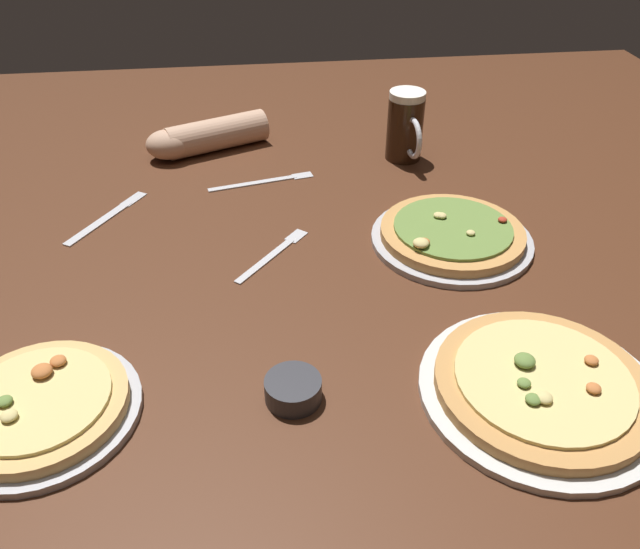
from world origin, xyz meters
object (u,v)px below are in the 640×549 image
at_px(pizza_plate_side, 541,387).
at_px(fork_left, 264,181).
at_px(pizza_plate_far, 452,235).
at_px(ramekin_sauce, 293,389).
at_px(knife_right, 107,216).
at_px(diner_arm, 203,137).
at_px(pizza_plate_near, 40,407).
at_px(beer_mug_dark, 406,127).
at_px(fork_spare, 274,253).

height_order(pizza_plate_side, fork_left, pizza_plate_side).
height_order(pizza_plate_far, fork_left, pizza_plate_far).
xyz_separation_m(pizza_plate_side, ramekin_sauce, (-0.34, 0.04, 0.00)).
height_order(knife_right, diner_arm, diner_arm).
relative_size(pizza_plate_side, fork_left, 1.43).
xyz_separation_m(pizza_plate_near, beer_mug_dark, (0.66, 0.71, 0.06)).
bearing_deg(diner_arm, pizza_plate_side, -60.66).
bearing_deg(pizza_plate_side, knife_right, 139.63).
bearing_deg(pizza_plate_far, ramekin_sauce, -132.84).
distance_m(pizza_plate_side, diner_arm, 0.97).
height_order(pizza_plate_near, pizza_plate_side, same).
xyz_separation_m(ramekin_sauce, diner_arm, (-0.14, 0.81, 0.02)).
bearing_deg(beer_mug_dark, pizza_plate_side, -88.80).
distance_m(beer_mug_dark, diner_arm, 0.47).
distance_m(pizza_plate_side, fork_spare, 0.52).
xyz_separation_m(beer_mug_dark, fork_spare, (-0.33, -0.36, -0.08)).
xyz_separation_m(pizza_plate_side, diner_arm, (-0.48, 0.85, 0.02)).
bearing_deg(pizza_plate_far, fork_spare, 179.96).
distance_m(pizza_plate_near, ramekin_sauce, 0.34).
relative_size(pizza_plate_far, pizza_plate_side, 0.90).
relative_size(pizza_plate_near, fork_left, 1.13).
bearing_deg(fork_left, ramekin_sauce, -89.36).
relative_size(fork_spare, diner_arm, 0.58).
xyz_separation_m(beer_mug_dark, ramekin_sauce, (-0.32, -0.72, -0.06)).
height_order(pizza_plate_near, fork_left, pizza_plate_near).
bearing_deg(fork_left, diner_arm, 127.32).
bearing_deg(fork_spare, pizza_plate_far, -0.04).
xyz_separation_m(pizza_plate_side, fork_spare, (-0.34, 0.39, -0.01)).
height_order(beer_mug_dark, diner_arm, beer_mug_dark).
xyz_separation_m(fork_left, diner_arm, (-0.13, 0.17, 0.03)).
bearing_deg(fork_left, pizza_plate_side, -62.94).
relative_size(pizza_plate_near, fork_spare, 1.58).
distance_m(pizza_plate_near, pizza_plate_side, 0.68).
relative_size(pizza_plate_near, knife_right, 1.30).
xyz_separation_m(knife_right, fork_spare, (0.32, -0.17, 0.00)).
bearing_deg(fork_spare, diner_arm, 106.43).
relative_size(fork_left, knife_right, 1.15).
relative_size(pizza_plate_far, fork_left, 1.29).
bearing_deg(pizza_plate_far, diner_arm, 135.63).
relative_size(knife_right, fork_spare, 1.21).
xyz_separation_m(pizza_plate_near, pizza_plate_side, (0.67, -0.05, -0.00)).
distance_m(pizza_plate_near, pizza_plate_far, 0.75).
relative_size(fork_left, diner_arm, 0.81).
xyz_separation_m(knife_right, diner_arm, (0.19, 0.29, 0.03)).
relative_size(pizza_plate_side, diner_arm, 1.16).
relative_size(pizza_plate_near, diner_arm, 0.91).
distance_m(ramekin_sauce, fork_spare, 0.36).
relative_size(ramekin_sauce, knife_right, 0.39).
bearing_deg(fork_spare, pizza_plate_near, -133.94).
bearing_deg(knife_right, diner_arm, 56.93).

